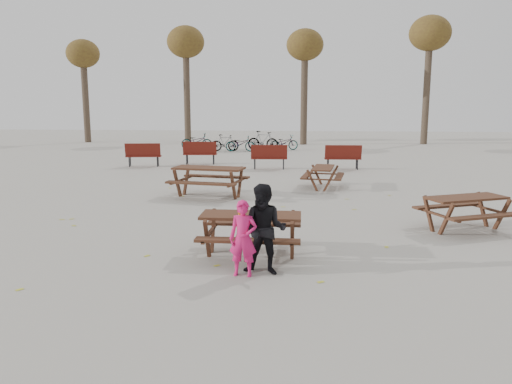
# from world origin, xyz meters

# --- Properties ---
(ground) EXTENTS (80.00, 80.00, 0.00)m
(ground) POSITION_xyz_m (0.00, 0.00, 0.00)
(ground) COLOR gray
(ground) RESTS_ON ground
(main_picnic_table) EXTENTS (1.80, 1.45, 0.78)m
(main_picnic_table) POSITION_xyz_m (0.00, 0.00, 0.59)
(main_picnic_table) COLOR #3A2015
(main_picnic_table) RESTS_ON ground
(food_tray) EXTENTS (0.18, 0.11, 0.03)m
(food_tray) POSITION_xyz_m (0.26, -0.14, 0.79)
(food_tray) COLOR silver
(food_tray) RESTS_ON main_picnic_table
(bread_roll) EXTENTS (0.14, 0.06, 0.05)m
(bread_roll) POSITION_xyz_m (0.26, -0.14, 0.83)
(bread_roll) COLOR tan
(bread_roll) RESTS_ON food_tray
(soda_bottle) EXTENTS (0.07, 0.07, 0.17)m
(soda_bottle) POSITION_xyz_m (-0.17, -0.19, 0.85)
(soda_bottle) COLOR silver
(soda_bottle) RESTS_ON main_picnic_table
(child) EXTENTS (0.46, 0.32, 1.23)m
(child) POSITION_xyz_m (-0.02, -1.06, 0.62)
(child) COLOR #DD1B68
(child) RESTS_ON ground
(adult) EXTENTS (0.80, 0.66, 1.48)m
(adult) POSITION_xyz_m (0.32, -0.95, 0.74)
(adult) COLOR black
(adult) RESTS_ON ground
(picnic_table_east) EXTENTS (2.15, 1.98, 0.75)m
(picnic_table_east) POSITION_xyz_m (4.46, 2.23, 0.37)
(picnic_table_east) COLOR #3A2015
(picnic_table_east) RESTS_ON ground
(picnic_table_north) EXTENTS (2.30, 1.97, 0.88)m
(picnic_table_north) POSITION_xyz_m (-1.81, 5.58, 0.44)
(picnic_table_north) COLOR #3A2015
(picnic_table_north) RESTS_ON ground
(picnic_table_far) EXTENTS (1.49, 1.75, 0.68)m
(picnic_table_far) POSITION_xyz_m (1.60, 7.49, 0.34)
(picnic_table_far) COLOR #3A2015
(picnic_table_far) RESTS_ON ground
(park_bench_row) EXTENTS (10.12, 1.99, 1.03)m
(park_bench_row) POSITION_xyz_m (-1.86, 12.44, 0.52)
(park_bench_row) COLOR maroon
(park_bench_row) RESTS_ON ground
(bicycle_row) EXTENTS (6.97, 1.88, 1.12)m
(bicycle_row) POSITION_xyz_m (-2.61, 19.96, 0.48)
(bicycle_row) COLOR black
(bicycle_row) RESTS_ON ground
(tree_row) EXTENTS (32.17, 3.52, 8.26)m
(tree_row) POSITION_xyz_m (0.90, 25.15, 6.19)
(tree_row) COLOR #382B21
(tree_row) RESTS_ON ground
(fallen_leaves) EXTENTS (11.00, 11.00, 0.01)m
(fallen_leaves) POSITION_xyz_m (0.50, 2.50, 0.00)
(fallen_leaves) COLOR gold
(fallen_leaves) RESTS_ON ground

